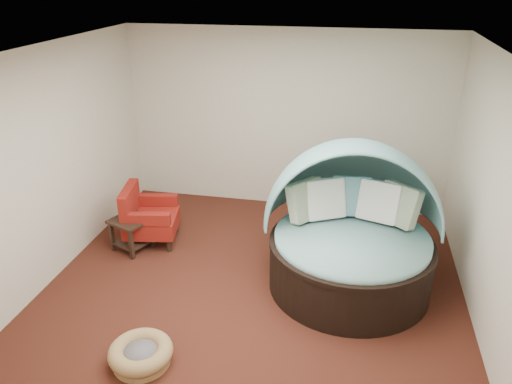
% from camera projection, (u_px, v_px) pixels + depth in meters
% --- Properties ---
extents(floor, '(5.00, 5.00, 0.00)m').
position_uv_depth(floor, '(253.00, 289.00, 6.07)').
color(floor, '#481C14').
rests_on(floor, ground).
extents(wall_back, '(5.00, 0.00, 5.00)m').
position_uv_depth(wall_back, '(286.00, 121.00, 7.72)').
color(wall_back, beige).
rests_on(wall_back, floor).
extents(wall_front, '(5.00, 0.00, 5.00)m').
position_uv_depth(wall_front, '(173.00, 332.00, 3.26)').
color(wall_front, beige).
rests_on(wall_front, floor).
extents(wall_left, '(0.00, 5.00, 5.00)m').
position_uv_depth(wall_left, '(48.00, 167.00, 5.95)').
color(wall_left, beige).
rests_on(wall_left, floor).
extents(wall_right, '(0.00, 5.00, 5.00)m').
position_uv_depth(wall_right, '(494.00, 203.00, 5.03)').
color(wall_right, beige).
rests_on(wall_right, floor).
extents(ceiling, '(5.00, 5.00, 0.00)m').
position_uv_depth(ceiling, '(252.00, 53.00, 4.92)').
color(ceiling, white).
rests_on(ceiling, wall_back).
extents(canopy_daybed, '(2.21, 2.11, 1.79)m').
position_uv_depth(canopy_daybed, '(352.00, 222.00, 5.90)').
color(canopy_daybed, black).
rests_on(canopy_daybed, floor).
extents(pet_basket, '(0.70, 0.70, 0.22)m').
position_uv_depth(pet_basket, '(141.00, 354.00, 4.89)').
color(pet_basket, '#9A7746').
rests_on(pet_basket, floor).
extents(red_armchair, '(0.83, 0.83, 0.83)m').
position_uv_depth(red_armchair, '(147.00, 217.00, 6.99)').
color(red_armchair, black).
rests_on(red_armchair, floor).
extents(side_table, '(0.63, 0.63, 0.46)m').
position_uv_depth(side_table, '(132.00, 230.00, 6.82)').
color(side_table, black).
rests_on(side_table, floor).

